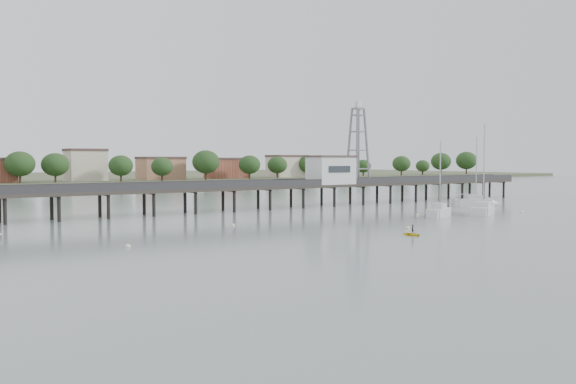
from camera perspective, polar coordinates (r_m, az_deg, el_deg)
name	(u,v)px	position (r m, az deg, el deg)	size (l,w,h in m)	color
ground_plane	(540,261)	(58.94, 21.51, -5.73)	(500.00, 500.00, 0.00)	slate
pier	(210,189)	(104.37, -6.97, 0.26)	(150.00, 5.00, 5.50)	#2D2823
pier_building	(331,170)	(118.01, 3.83, 1.99)	(8.40, 5.40, 5.30)	silver
lattice_tower	(358,146)	(122.17, 6.23, 4.09)	(3.20, 3.20, 15.50)	slate
sailboat_d	(484,210)	(105.95, 17.05, -1.52)	(9.21, 6.78, 14.92)	silver
sailboat_c	(441,212)	(99.23, 13.45, -1.76)	(7.36, 4.84, 11.91)	silver
sailboat_e	(480,203)	(122.81, 16.73, -0.91)	(8.23, 5.98, 13.39)	silver
yellow_dinghy	(413,235)	(74.31, 11.01, -3.81)	(1.64, 0.48, 2.30)	yellow
dinghy_occupant	(413,235)	(74.31, 11.01, -3.81)	(0.37, 1.02, 0.24)	black
mooring_buoys	(315,227)	(81.20, 2.38, -3.12)	(81.45, 15.99, 0.39)	#F9F1C2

